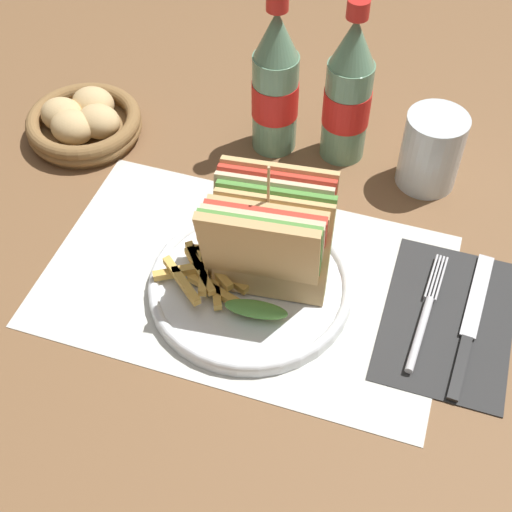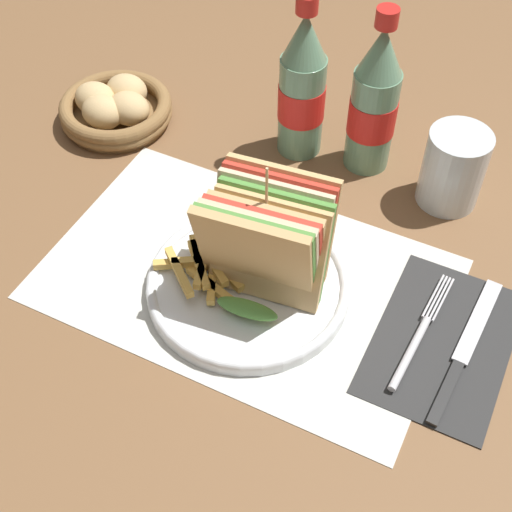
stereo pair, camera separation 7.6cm
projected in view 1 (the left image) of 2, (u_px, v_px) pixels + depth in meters
The scene contains 12 objects.
ground_plane at pixel (259, 304), 0.82m from camera, with size 4.00×4.00×0.00m, color brown.
placemat at pixel (246, 280), 0.84m from camera, with size 0.47×0.29×0.00m.
plate_main at pixel (251, 285), 0.82m from camera, with size 0.24×0.24×0.02m.
club_sandwich at pixel (269, 241), 0.77m from camera, with size 0.14×0.13×0.17m.
fries_pile at pixel (205, 271), 0.81m from camera, with size 0.11×0.10×0.02m.
napkin at pixel (448, 319), 0.80m from camera, with size 0.14×0.21×0.00m.
fork at pixel (423, 321), 0.79m from camera, with size 0.02×0.17×0.01m.
knife at pixel (470, 324), 0.79m from camera, with size 0.03×0.21×0.00m.
coke_bottle_near at pixel (275, 86), 0.93m from camera, with size 0.06×0.06×0.23m.
coke_bottle_far at pixel (348, 94), 0.91m from camera, with size 0.06×0.06×0.23m.
glass_near at pixel (430, 154), 0.92m from camera, with size 0.08×0.08×0.10m.
bread_basket at pixel (84, 122), 0.99m from camera, with size 0.16×0.16×0.06m.
Camera 1 is at (0.15, -0.47, 0.65)m, focal length 50.00 mm.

